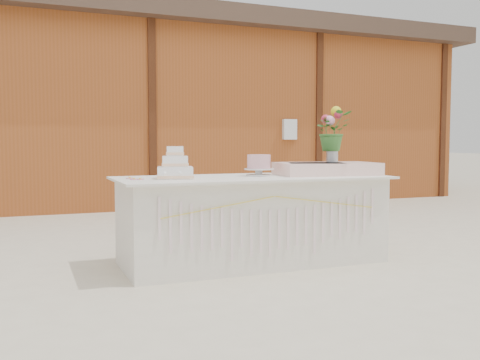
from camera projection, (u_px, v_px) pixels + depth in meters
name	position (u px, v px, depth m)	size (l,w,h in m)	color
ground	(252.00, 262.00, 4.79)	(80.00, 80.00, 0.00)	beige
barn	(129.00, 111.00, 10.21)	(12.60, 4.60, 3.30)	brown
cake_table	(253.00, 219.00, 4.75)	(2.40, 1.00, 0.77)	white
wedding_cake	(175.00, 168.00, 4.46)	(0.36, 0.36, 0.27)	white
pink_cake_stand	(259.00, 164.00, 4.81)	(0.27, 0.27, 0.19)	white
satin_runner	(327.00, 169.00, 4.98)	(0.91, 0.53, 0.11)	#FBD2C9
flower_vase	(332.00, 154.00, 5.05)	(0.11, 0.11, 0.15)	silver
bouquet	(332.00, 126.00, 5.03)	(0.34, 0.30, 0.38)	#366F2C
loose_flowers	(134.00, 178.00, 4.36)	(0.13, 0.32, 0.02)	pink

